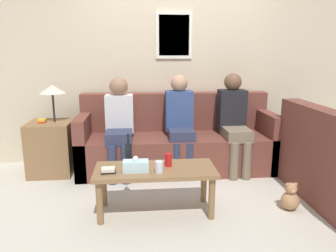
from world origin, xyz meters
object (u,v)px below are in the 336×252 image
teddy_bear (290,198)px  person_middle (180,120)px  person_left (119,122)px  person_right (234,119)px  couch_main (177,143)px  wine_bottle (128,153)px  drinking_glass (159,167)px  coffee_table (155,175)px

teddy_bear → person_middle: bearing=129.2°
person_left → person_right: bearing=0.2°
person_right → teddy_bear: 1.28m
couch_main → wine_bottle: bearing=-119.2°
wine_bottle → person_right: bearing=35.4°
couch_main → drinking_glass: 1.35m
drinking_glass → person_right: 1.56m
coffee_table → drinking_glass: size_ratio=10.56×
teddy_bear → wine_bottle: bearing=172.4°
couch_main → person_right: person_right is taller
wine_bottle → person_middle: size_ratio=0.25×
drinking_glass → person_middle: person_middle is taller
coffee_table → teddy_bear: 1.32m
person_right → person_middle: bearing=178.8°
person_middle → coffee_table: bearing=-109.0°
couch_main → coffee_table: couch_main is taller
wine_bottle → person_left: person_left is taller
couch_main → drinking_glass: size_ratio=23.28×
person_right → teddy_bear: person_right is taller
person_middle → person_right: person_right is taller
wine_bottle → drinking_glass: wine_bottle is taller
couch_main → drinking_glass: couch_main is taller
coffee_table → wine_bottle: 0.33m
couch_main → teddy_bear: 1.60m
wine_bottle → person_left: size_ratio=0.26×
drinking_glass → person_right: (1.02, 1.17, 0.18)m
person_middle → person_left: bearing=-178.5°
drinking_glass → person_middle: size_ratio=0.09×
wine_bottle → person_middle: person_middle is taller
couch_main → person_left: person_left is taller
coffee_table → teddy_bear: size_ratio=4.05×
couch_main → person_middle: size_ratio=2.03×
teddy_bear → drinking_glass: bearing=-178.1°
person_right → wine_bottle: bearing=-144.6°
coffee_table → person_middle: size_ratio=0.92×
couch_main → wine_bottle: 1.23m
person_right → person_left: bearing=-179.8°
couch_main → coffee_table: 1.24m
couch_main → person_right: bearing=-11.0°
teddy_bear → coffee_table: bearing=176.7°
couch_main → person_right: size_ratio=2.01×
drinking_glass → person_right: size_ratio=0.09×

